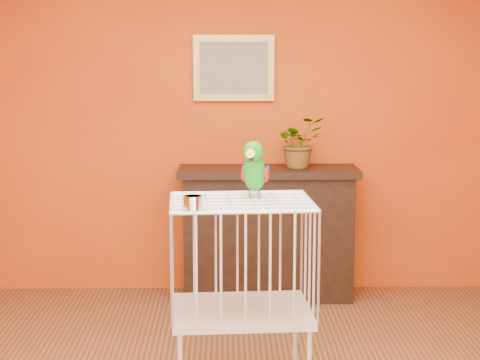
{
  "coord_description": "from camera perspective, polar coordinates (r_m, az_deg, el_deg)",
  "views": [
    {
      "loc": [
        -0.06,
        -3.96,
        1.88
      ],
      "look_at": [
        0.01,
        0.11,
        1.22
      ],
      "focal_mm": 60.0,
      "sensor_mm": 36.0,
      "label": 1
    }
  ],
  "objects": [
    {
      "name": "room_shell",
      "position": [
        3.97,
        -0.13,
        4.88
      ],
      "size": [
        4.5,
        4.5,
        4.5
      ],
      "color": "#C35712",
      "rests_on": "ground"
    },
    {
      "name": "console_cabinet",
      "position": [
        6.14,
        1.97,
        -3.78
      ],
      "size": [
        1.36,
        0.49,
        1.01
      ],
      "color": "black",
      "rests_on": "ground"
    },
    {
      "name": "potted_plant",
      "position": [
        6.08,
        4.2,
        2.32
      ],
      "size": [
        0.48,
        0.5,
        0.3
      ],
      "primitive_type": "imported",
      "rotation": [
        0.0,
        0.0,
        0.42
      ],
      "color": "#26722D",
      "rests_on": "console_cabinet"
    },
    {
      "name": "framed_picture",
      "position": [
        6.18,
        -0.45,
        7.97
      ],
      "size": [
        0.62,
        0.04,
        0.5
      ],
      "color": "#AE903E",
      "rests_on": "room_shell"
    },
    {
      "name": "birdcage",
      "position": [
        4.27,
        0.09,
        -8.59
      ],
      "size": [
        0.75,
        0.6,
        1.12
      ],
      "rotation": [
        0.0,
        0.0,
        0.06
      ],
      "color": "beige",
      "rests_on": "ground"
    },
    {
      "name": "feed_cup",
      "position": [
        3.89,
        -3.36,
        -1.61
      ],
      "size": [
        0.1,
        0.1,
        0.07
      ],
      "primitive_type": "cylinder",
      "color": "silver",
      "rests_on": "birdcage"
    },
    {
      "name": "parrot",
      "position": [
        4.18,
        1.04,
        0.79
      ],
      "size": [
        0.16,
        0.28,
        0.31
      ],
      "rotation": [
        0.0,
        0.0,
        -0.24
      ],
      "color": "#59544C",
      "rests_on": "birdcage"
    }
  ]
}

